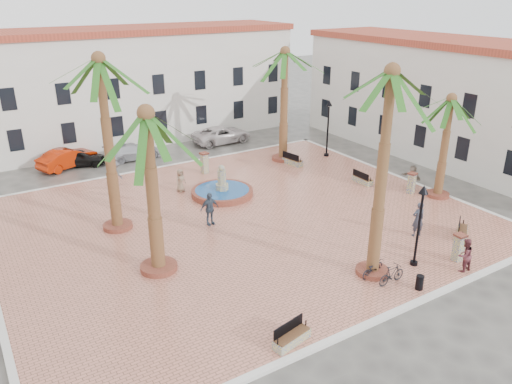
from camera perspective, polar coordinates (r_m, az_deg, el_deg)
ground at (r=28.82m, az=-1.69°, el=-3.34°), size 120.00×120.00×0.00m
plaza at (r=28.79m, az=-1.69°, el=-3.21°), size 26.00×22.00×0.15m
kerb_n at (r=38.02m, az=-10.10°, el=2.90°), size 26.30×0.30×0.16m
kerb_s at (r=21.32m, az=13.88°, el=-13.94°), size 26.30×0.30×0.16m
kerb_e at (r=36.55m, az=16.19°, el=1.55°), size 0.30×22.30×0.16m
building_north at (r=45.12m, az=-14.97°, el=11.70°), size 30.40×7.40×9.50m
building_east at (r=41.87m, az=21.42°, el=9.81°), size 7.40×26.40×9.00m
fountain at (r=31.99m, az=-3.89°, el=0.12°), size 3.94×3.94×2.04m
palm_nw at (r=26.31m, az=-17.33°, el=12.34°), size 5.20×5.20×9.50m
palm_sw at (r=21.68m, az=-12.29°, el=6.46°), size 5.65×5.65×7.88m
palm_s at (r=21.18m, az=15.06°, el=10.76°), size 4.95×4.95×9.60m
palm_e at (r=32.36m, az=21.28°, el=8.64°), size 4.70×4.70×6.59m
palm_ne at (r=37.15m, az=3.32°, el=14.33°), size 5.53×5.53×8.52m
bench_s at (r=19.37m, az=4.09°, el=-16.27°), size 1.70×0.82×0.86m
bench_se at (r=28.84m, az=22.46°, el=-4.27°), size 1.62×1.35×0.86m
bench_e at (r=34.68m, az=12.05°, el=1.39°), size 0.52×1.62×0.85m
bench_ne at (r=37.68m, az=4.18°, el=3.55°), size 0.83×1.81×0.92m
lamppost_s at (r=24.14m, az=18.32°, el=-2.18°), size 0.44×0.44×4.09m
lamppost_e at (r=39.22m, az=8.27°, el=8.30°), size 0.48×0.48×4.44m
bollard_se at (r=26.10m, az=22.15°, el=-5.84°), size 0.53×0.53×1.41m
bollard_n at (r=35.80m, az=-5.91°, el=3.37°), size 0.60×0.60×1.53m
bollard_e at (r=33.59m, az=17.36°, el=1.03°), size 0.60×0.60×1.39m
litter_bin at (r=23.36m, az=18.19°, el=-9.79°), size 0.35×0.35×0.67m
cyclist_a at (r=27.79m, az=18.03°, el=-2.98°), size 0.80×0.62×1.94m
bicycle_a at (r=23.74m, az=13.19°, el=-8.46°), size 1.59×0.82×0.80m
cyclist_b at (r=25.25m, az=22.75°, el=-6.66°), size 0.85×0.68×1.65m
bicycle_b at (r=23.34m, az=15.24°, el=-9.08°), size 1.54×0.48×0.92m
pedestrian_fountain_a at (r=32.69m, az=-8.63°, el=1.32°), size 0.86×0.71×1.52m
pedestrian_fountain_b at (r=27.81m, az=-5.34°, el=-1.92°), size 1.13×0.51×1.91m
pedestrian_north at (r=34.65m, az=-15.72°, el=2.07°), size 0.98×1.24×1.68m
pedestrian_east at (r=34.24m, az=17.41°, el=1.60°), size 0.53×1.54×1.64m
car_black at (r=39.84m, az=-19.62°, el=3.69°), size 4.07×2.68×1.29m
car_red at (r=39.81m, az=-20.74°, el=3.66°), size 4.74×3.17×1.48m
car_silver at (r=40.31m, az=-13.91°, el=4.52°), size 4.34×1.77×1.26m
car_white at (r=43.56m, az=-3.92°, el=6.56°), size 5.23×2.52×1.44m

